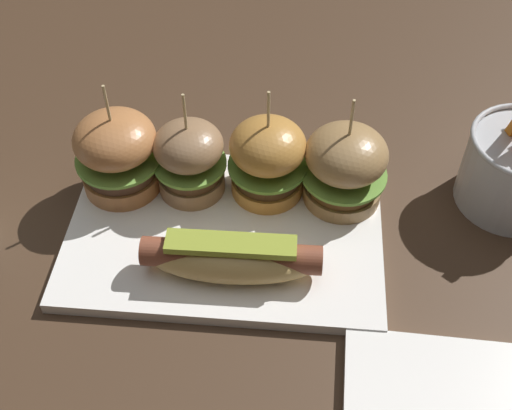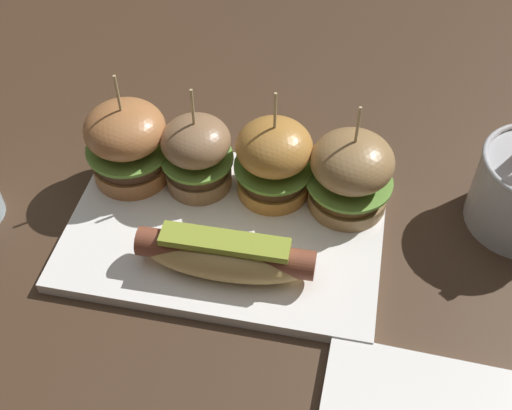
# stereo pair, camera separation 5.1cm
# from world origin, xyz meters

# --- Properties ---
(ground_plane) EXTENTS (3.00, 3.00, 0.00)m
(ground_plane) POSITION_xyz_m (0.00, 0.00, 0.00)
(ground_plane) COLOR #422D1E
(platter_main) EXTENTS (0.34, 0.23, 0.01)m
(platter_main) POSITION_xyz_m (0.00, 0.00, 0.01)
(platter_main) COLOR white
(platter_main) RESTS_ON ground
(hot_dog) EXTENTS (0.18, 0.06, 0.05)m
(hot_dog) POSITION_xyz_m (0.01, -0.06, 0.04)
(hot_dog) COLOR tan
(hot_dog) RESTS_ON platter_main
(slider_far_left) EXTENTS (0.10, 0.10, 0.14)m
(slider_far_left) POSITION_xyz_m (-0.12, 0.06, 0.06)
(slider_far_left) COLOR #AE6E3E
(slider_far_left) RESTS_ON platter_main
(slider_center_left) EXTENTS (0.08, 0.08, 0.13)m
(slider_center_left) POSITION_xyz_m (-0.04, 0.06, 0.06)
(slider_center_left) COLOR #8C6948
(slider_center_left) RESTS_ON platter_main
(slider_center_right) EXTENTS (0.09, 0.09, 0.14)m
(slider_center_right) POSITION_xyz_m (0.04, 0.06, 0.06)
(slider_center_right) COLOR #B57C37
(slider_center_right) RESTS_ON platter_main
(slider_far_right) EXTENTS (0.10, 0.10, 0.14)m
(slider_far_right) POSITION_xyz_m (0.13, 0.06, 0.06)
(slider_far_right) COLOR #987447
(slider_far_right) RESTS_ON platter_main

